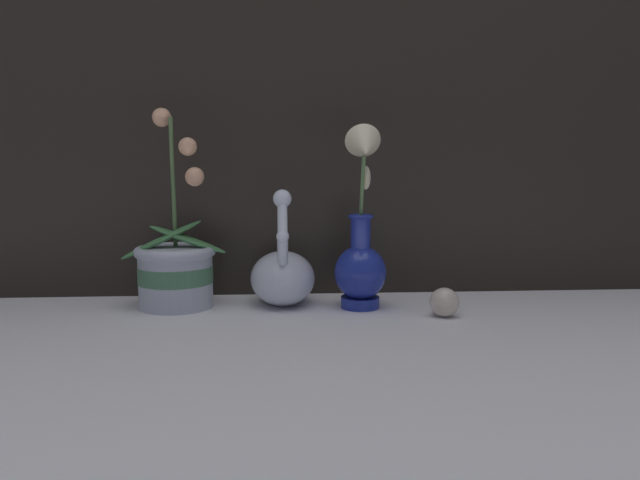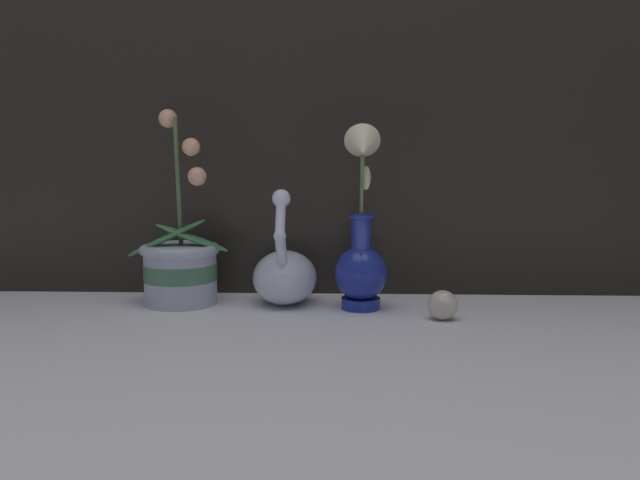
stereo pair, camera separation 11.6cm
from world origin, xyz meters
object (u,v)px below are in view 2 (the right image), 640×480
(orchid_potted_plant, at_px, (181,265))
(glass_sphere, at_px, (443,305))
(swan_figurine, at_px, (285,274))
(blue_vase, at_px, (361,252))

(orchid_potted_plant, bearing_deg, glass_sphere, -12.44)
(orchid_potted_plant, relative_size, glass_sphere, 7.14)
(swan_figurine, bearing_deg, glass_sphere, -22.08)
(glass_sphere, bearing_deg, swan_figurine, 157.92)
(orchid_potted_plant, bearing_deg, swan_figurine, 2.42)
(swan_figurine, height_order, blue_vase, blue_vase)
(blue_vase, bearing_deg, swan_figurine, 163.16)
(orchid_potted_plant, distance_m, blue_vase, 0.35)
(blue_vase, bearing_deg, orchid_potted_plant, 174.14)
(swan_figurine, distance_m, glass_sphere, 0.31)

